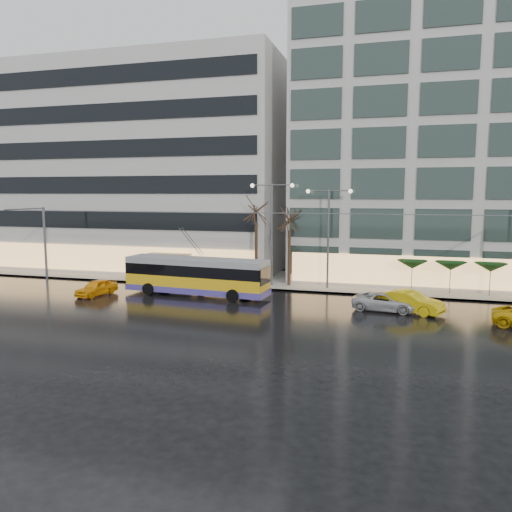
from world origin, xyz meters
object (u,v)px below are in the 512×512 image
at_px(trolleybus, 196,277).
at_px(taxi_a, 96,288).
at_px(street_lamp_near, 272,220).
at_px(bus_shelter, 165,261).

relative_size(trolleybus, taxi_a, 3.21).
bearing_deg(trolleybus, street_lamp_near, 47.71).
distance_m(bus_shelter, taxi_a, 8.10).
relative_size(bus_shelter, taxi_a, 1.10).
relative_size(trolleybus, street_lamp_near, 1.35).
bearing_deg(bus_shelter, street_lamp_near, 0.63).
xyz_separation_m(trolleybus, taxi_a, (-7.91, -2.23, -0.86)).
height_order(trolleybus, street_lamp_near, street_lamp_near).
height_order(bus_shelter, taxi_a, bus_shelter).
relative_size(street_lamp_near, taxi_a, 2.37).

